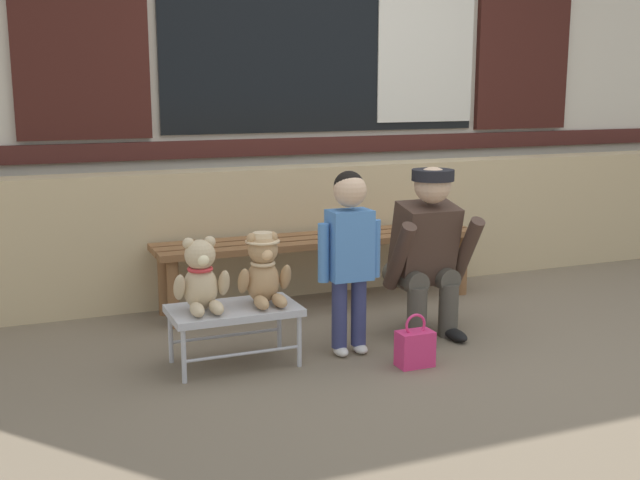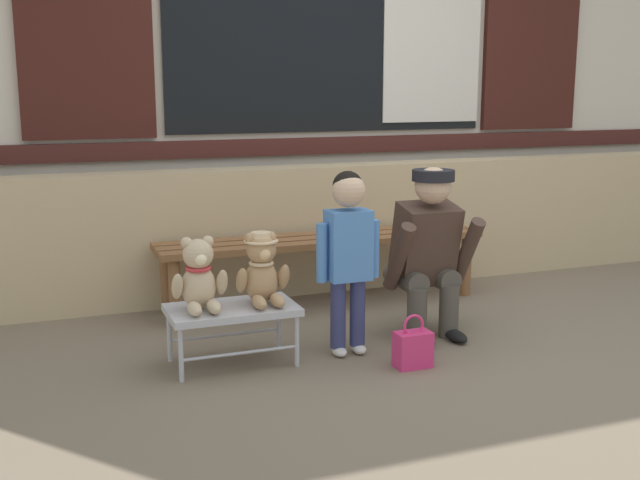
% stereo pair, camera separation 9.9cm
% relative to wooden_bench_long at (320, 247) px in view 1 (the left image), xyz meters
% --- Properties ---
extents(ground_plane, '(60.00, 60.00, 0.00)m').
position_rel_wooden_bench_long_xyz_m(ground_plane, '(0.37, -1.06, -0.37)').
color(ground_plane, '#756651').
extents(brick_low_wall, '(7.67, 0.25, 0.85)m').
position_rel_wooden_bench_long_xyz_m(brick_low_wall, '(0.37, 0.37, 0.05)').
color(brick_low_wall, tan).
rests_on(brick_low_wall, ground).
extents(shop_facade, '(7.82, 0.26, 3.54)m').
position_rel_wooden_bench_long_xyz_m(shop_facade, '(0.37, 0.88, 1.40)').
color(shop_facade, beige).
rests_on(shop_facade, ground).
extents(wooden_bench_long, '(2.10, 0.40, 0.44)m').
position_rel_wooden_bench_long_xyz_m(wooden_bench_long, '(0.00, 0.00, 0.00)').
color(wooden_bench_long, brown).
rests_on(wooden_bench_long, ground).
extents(small_display_bench, '(0.64, 0.36, 0.30)m').
position_rel_wooden_bench_long_xyz_m(small_display_bench, '(-0.82, -0.86, -0.11)').
color(small_display_bench, '#BCBCC1').
rests_on(small_display_bench, ground).
extents(teddy_bear_plain, '(0.28, 0.26, 0.36)m').
position_rel_wooden_bench_long_xyz_m(teddy_bear_plain, '(-0.98, -0.86, 0.09)').
color(teddy_bear_plain, '#CCB289').
rests_on(teddy_bear_plain, small_display_bench).
extents(teddy_bear_with_hat, '(0.28, 0.27, 0.36)m').
position_rel_wooden_bench_long_xyz_m(teddy_bear_with_hat, '(-0.66, -0.86, 0.10)').
color(teddy_bear_with_hat, tan).
rests_on(teddy_bear_with_hat, small_display_bench).
extents(child_standing, '(0.35, 0.18, 0.96)m').
position_rel_wooden_bench_long_xyz_m(child_standing, '(-0.22, -0.93, 0.22)').
color(child_standing, navy).
rests_on(child_standing, ground).
extents(adult_crouching, '(0.50, 0.49, 0.95)m').
position_rel_wooden_bench_long_xyz_m(adult_crouching, '(0.32, -0.79, 0.11)').
color(adult_crouching, '#4C473D').
rests_on(adult_crouching, ground).
extents(handbag_on_ground, '(0.18, 0.11, 0.27)m').
position_rel_wooden_bench_long_xyz_m(handbag_on_ground, '(0.01, -1.23, -0.28)').
color(handbag_on_ground, '#E53370').
rests_on(handbag_on_ground, ground).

